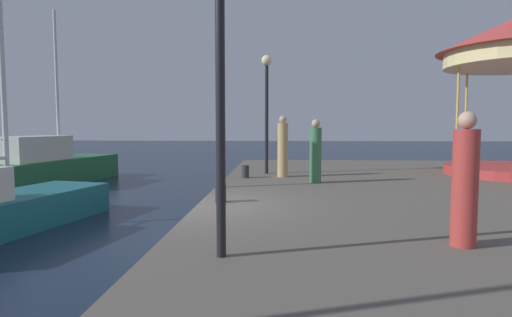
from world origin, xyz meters
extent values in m
plane|color=#162338|center=(0.00, 0.00, 0.00)|extent=(120.00, 120.00, 0.00)
cylinder|color=silver|center=(-4.69, 0.82, 3.52)|extent=(0.12, 0.12, 5.42)
cube|color=#236638|center=(-7.80, 8.41, 0.54)|extent=(3.14, 7.05, 1.07)
cube|color=beige|center=(-7.98, 7.36, 1.56)|extent=(1.90, 3.19, 0.97)
cylinder|color=silver|center=(-7.72, 8.85, 4.18)|extent=(0.12, 0.12, 6.21)
cylinder|color=silver|center=(-7.98, 7.34, 1.97)|extent=(0.59, 3.03, 0.08)
cylinder|color=gold|center=(8.71, 7.64, 2.75)|extent=(0.08, 0.08, 3.30)
cylinder|color=gold|center=(7.66, 5.82, 2.75)|extent=(0.08, 0.08, 3.30)
cylinder|color=black|center=(0.99, -3.52, 2.84)|extent=(0.12, 0.12, 4.07)
cylinder|color=black|center=(1.28, 5.86, 2.65)|extent=(0.12, 0.12, 3.70)
sphere|color=#F9E5B2|center=(1.28, 5.86, 4.68)|extent=(0.36, 0.36, 0.36)
cylinder|color=#2D2D33|center=(0.45, 0.28, 1.00)|extent=(0.24, 0.24, 0.40)
cylinder|color=#2D2D33|center=(0.64, 4.60, 1.00)|extent=(0.24, 0.24, 0.40)
cylinder|color=tan|center=(1.83, 4.95, 1.67)|extent=(0.34, 0.34, 1.74)
sphere|color=tan|center=(1.83, 4.95, 2.66)|extent=(0.24, 0.24, 0.24)
cylinder|color=#B23833|center=(4.26, -2.86, 1.61)|extent=(0.34, 0.34, 1.61)
sphere|color=tan|center=(4.26, -2.86, 2.53)|extent=(0.24, 0.24, 0.24)
cylinder|color=#387247|center=(2.77, 3.55, 1.60)|extent=(0.34, 0.34, 1.60)
sphere|color=tan|center=(2.77, 3.55, 2.52)|extent=(0.24, 0.24, 0.24)
camera|label=1|loc=(1.73, -8.74, 2.46)|focal=29.67mm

